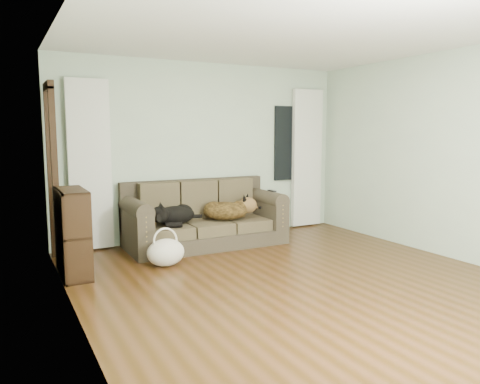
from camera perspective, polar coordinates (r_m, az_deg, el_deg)
name	(u,v)px	position (r m, az deg, el deg)	size (l,w,h in m)	color
floor	(300,282)	(5.11, 7.35, -10.84)	(5.00, 5.00, 0.00)	#39220A
ceiling	(305,29)	(4.96, 7.87, 19.04)	(5.00, 5.00, 0.00)	white
wall_back	(205,151)	(7.05, -4.23, 4.99)	(4.50, 0.04, 2.60)	#B6CDB0
wall_left	(73,168)	(4.01, -19.70, 2.76)	(0.04, 5.00, 2.60)	#B6CDB0
wall_right	(450,155)	(6.43, 24.27, 4.13)	(0.04, 5.00, 2.60)	#B6CDB0
curtain_left	(90,165)	(6.49, -17.85, 3.12)	(0.55, 0.08, 2.25)	white
curtain_right	(307,158)	(7.88, 8.14, 4.10)	(0.55, 0.08, 2.25)	white
window_pane	(288,143)	(7.71, 5.84, 5.92)	(0.50, 0.03, 1.20)	black
door_casing	(53,177)	(6.07, -21.86, 1.72)	(0.07, 0.60, 2.10)	black
sofa	(205,214)	(6.57, -4.25, -2.65)	(2.19, 0.94, 0.90)	black
dog_black_lab	(173,215)	(6.35, -8.16, -2.77)	(0.59, 0.41, 0.25)	black
dog_shepherd	(228,210)	(6.63, -1.52, -2.19)	(0.65, 0.46, 0.29)	black
tv_remote	(272,191)	(6.85, 3.91, 0.14)	(0.05, 0.19, 0.02)	black
tote_bag	(166,253)	(5.67, -9.05, -7.34)	(0.45, 0.35, 0.33)	beige
bookshelf	(73,231)	(5.50, -19.72, -4.51)	(0.29, 0.77, 0.97)	black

